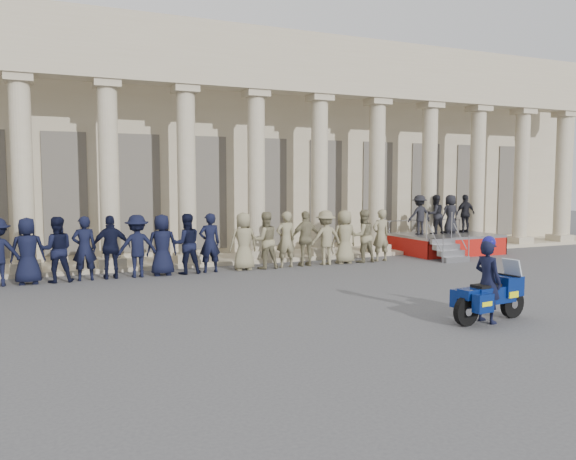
{
  "coord_description": "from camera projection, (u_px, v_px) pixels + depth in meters",
  "views": [
    {
      "loc": [
        -5.9,
        -11.49,
        2.97
      ],
      "look_at": [
        0.5,
        3.23,
        1.6
      ],
      "focal_mm": 35.0,
      "sensor_mm": 36.0,
      "label": 1
    }
  ],
  "objects": [
    {
      "name": "ground",
      "position": [
        323.0,
        310.0,
        13.09
      ],
      "size": [
        90.0,
        90.0,
        0.0
      ],
      "primitive_type": "plane",
      "color": "#464648",
      "rests_on": "ground"
    },
    {
      "name": "building",
      "position": [
        180.0,
        149.0,
        26.18
      ],
      "size": [
        40.0,
        12.5,
        9.0
      ],
      "color": "tan",
      "rests_on": "ground"
    },
    {
      "name": "officer_rank",
      "position": [
        134.0,
        246.0,
        17.49
      ],
      "size": [
        18.44,
        0.74,
        1.96
      ],
      "color": "black",
      "rests_on": "ground"
    },
    {
      "name": "reviewing_stand",
      "position": [
        442.0,
        223.0,
        23.42
      ],
      "size": [
        3.99,
        3.89,
        2.45
      ],
      "color": "gray",
      "rests_on": "ground"
    },
    {
      "name": "motorcycle",
      "position": [
        491.0,
        295.0,
        11.94
      ],
      "size": [
        2.04,
        0.88,
        1.31
      ],
      "rotation": [
        0.0,
        0.0,
        0.11
      ],
      "color": "black",
      "rests_on": "ground"
    },
    {
      "name": "rider",
      "position": [
        488.0,
        280.0,
        11.85
      ],
      "size": [
        0.49,
        0.68,
        1.85
      ],
      "rotation": [
        0.0,
        0.0,
        1.68
      ],
      "color": "black",
      "rests_on": "ground"
    }
  ]
}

